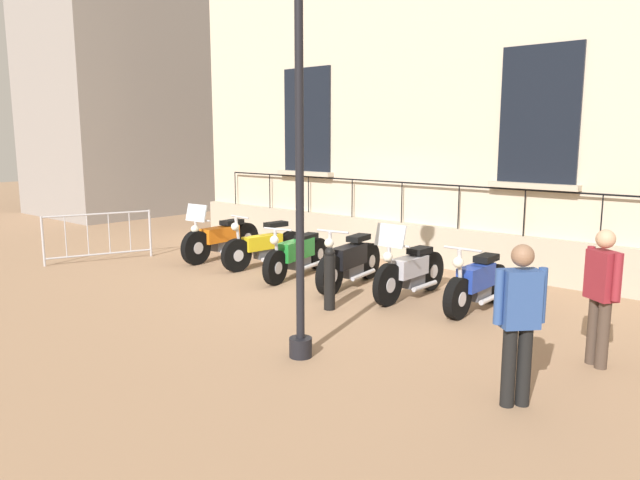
# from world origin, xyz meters

# --- Properties ---
(ground_plane) EXTENTS (60.00, 60.00, 0.00)m
(ground_plane) POSITION_xyz_m (0.00, 0.00, 0.00)
(ground_plane) COLOR #9E7A5B
(building_facade) EXTENTS (0.82, 12.79, 6.36)m
(building_facade) POSITION_xyz_m (-2.55, 0.00, 3.06)
(building_facade) COLOR beige
(building_facade) RESTS_ON ground_plane
(motorcycle_orange) EXTENTS (2.20, 0.68, 1.26)m
(motorcycle_orange) POSITION_xyz_m (0.27, -3.06, 0.45)
(motorcycle_orange) COLOR black
(motorcycle_orange) RESTS_ON ground_plane
(motorcycle_yellow) EXTENTS (2.08, 0.57, 1.11)m
(motorcycle_yellow) POSITION_xyz_m (0.18, -1.79, 0.41)
(motorcycle_yellow) COLOR black
(motorcycle_yellow) RESTS_ON ground_plane
(motorcycle_green) EXTENTS (2.15, 0.71, 1.02)m
(motorcycle_green) POSITION_xyz_m (0.38, -0.67, 0.42)
(motorcycle_green) COLOR black
(motorcycle_green) RESTS_ON ground_plane
(motorcycle_black) EXTENTS (2.10, 0.65, 1.10)m
(motorcycle_black) POSITION_xyz_m (0.32, 0.57, 0.43)
(motorcycle_black) COLOR black
(motorcycle_black) RESTS_ON ground_plane
(motorcycle_silver) EXTENTS (2.00, 0.64, 1.30)m
(motorcycle_silver) POSITION_xyz_m (0.27, 1.80, 0.44)
(motorcycle_silver) COLOR black
(motorcycle_silver) RESTS_ON ground_plane
(motorcycle_blue) EXTENTS (1.88, 0.60, 1.05)m
(motorcycle_blue) POSITION_xyz_m (0.19, 2.97, 0.41)
(motorcycle_blue) COLOR black
(motorcycle_blue) RESTS_ON ground_plane
(lamppost) EXTENTS (0.33, 0.33, 5.05)m
(lamppost) POSITION_xyz_m (3.46, 2.31, 2.88)
(lamppost) COLOR black
(lamppost) RESTS_ON ground_plane
(crowd_barrier) EXTENTS (2.12, 0.78, 1.05)m
(crowd_barrier) POSITION_xyz_m (2.14, -4.86, 0.57)
(crowd_barrier) COLOR #B7B7BF
(crowd_barrier) RESTS_ON ground_plane
(bollard) EXTENTS (0.18, 0.18, 0.98)m
(bollard) POSITION_xyz_m (1.67, 1.25, 0.49)
(bollard) COLOR black
(bollard) RESTS_ON ground_plane
(pedestrian_standing) EXTENTS (0.42, 0.40, 1.64)m
(pedestrian_standing) POSITION_xyz_m (3.03, 4.85, 0.92)
(pedestrian_standing) COLOR black
(pedestrian_standing) RESTS_ON ground_plane
(pedestrian_walking) EXTENTS (0.38, 0.46, 1.62)m
(pedestrian_walking) POSITION_xyz_m (1.37, 5.11, 0.91)
(pedestrian_walking) COLOR #47382D
(pedestrian_walking) RESTS_ON ground_plane
(distant_building) EXTENTS (5.61, 4.63, 13.97)m
(distant_building) POSITION_xyz_m (-3.06, -12.31, 6.98)
(distant_building) COLOR gray
(distant_building) RESTS_ON ground_plane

